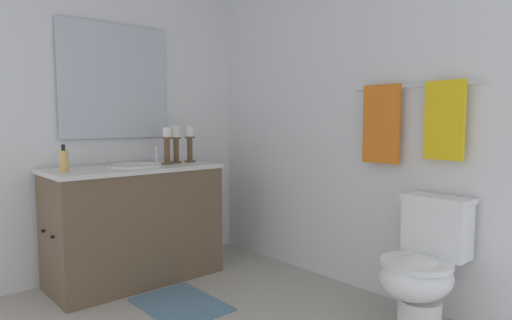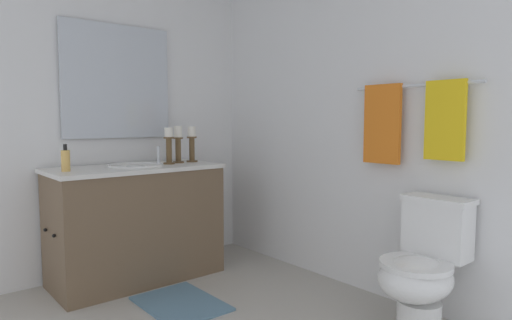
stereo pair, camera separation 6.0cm
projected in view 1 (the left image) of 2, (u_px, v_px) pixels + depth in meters
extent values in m
cube|color=white|center=(341.00, 115.00, 3.21)|extent=(2.64, 0.04, 2.45)
cube|color=white|center=(99.00, 115.00, 3.38)|extent=(0.04, 2.50, 2.45)
cube|color=brown|center=(135.00, 225.00, 3.28)|extent=(0.55, 1.20, 0.82)
cube|color=silver|center=(134.00, 168.00, 3.25)|extent=(0.58, 1.23, 0.03)
sphere|color=black|center=(43.00, 231.00, 2.96)|extent=(0.02, 0.02, 0.02)
sphere|color=black|center=(52.00, 237.00, 2.81)|extent=(0.02, 0.02, 0.02)
ellipsoid|color=white|center=(134.00, 173.00, 3.25)|extent=(0.38, 0.30, 0.11)
torus|color=white|center=(134.00, 166.00, 3.25)|extent=(0.40, 0.40, 0.02)
cylinder|color=silver|center=(157.00, 155.00, 3.36)|extent=(0.02, 0.02, 0.14)
cube|color=silver|center=(115.00, 81.00, 3.40)|extent=(0.02, 0.86, 0.87)
cylinder|color=brown|center=(190.00, 161.00, 3.59)|extent=(0.09, 0.09, 0.01)
cylinder|color=brown|center=(190.00, 150.00, 3.58)|extent=(0.04, 0.04, 0.19)
cylinder|color=brown|center=(190.00, 137.00, 3.57)|extent=(0.08, 0.08, 0.01)
cylinder|color=white|center=(190.00, 132.00, 3.56)|extent=(0.06, 0.06, 0.08)
cylinder|color=brown|center=(176.00, 162.00, 3.50)|extent=(0.09, 0.09, 0.01)
cylinder|color=brown|center=(176.00, 151.00, 3.50)|extent=(0.04, 0.04, 0.19)
cylinder|color=brown|center=(176.00, 138.00, 3.49)|extent=(0.08, 0.08, 0.01)
cylinder|color=white|center=(176.00, 132.00, 3.48)|extent=(0.06, 0.06, 0.09)
cylinder|color=brown|center=(167.00, 163.00, 3.40)|extent=(0.09, 0.09, 0.01)
cylinder|color=brown|center=(167.00, 151.00, 3.40)|extent=(0.04, 0.04, 0.20)
cylinder|color=brown|center=(167.00, 138.00, 3.39)|extent=(0.08, 0.08, 0.01)
cylinder|color=white|center=(167.00, 132.00, 3.38)|extent=(0.06, 0.06, 0.07)
cylinder|color=#E5B259|center=(64.00, 161.00, 2.89)|extent=(0.06, 0.06, 0.14)
cylinder|color=black|center=(63.00, 147.00, 2.88)|extent=(0.02, 0.02, 0.04)
cylinder|color=white|center=(419.00, 315.00, 2.51)|extent=(0.24, 0.24, 0.18)
ellipsoid|color=white|center=(416.00, 277.00, 2.45)|extent=(0.38, 0.46, 0.24)
cylinder|color=white|center=(416.00, 263.00, 2.45)|extent=(0.39, 0.39, 0.03)
cube|color=white|center=(437.00, 229.00, 2.58)|extent=(0.36, 0.17, 0.32)
cube|color=white|center=(438.00, 199.00, 2.56)|extent=(0.38, 0.19, 0.03)
cylinder|color=silver|center=(414.00, 86.00, 2.71)|extent=(0.83, 0.02, 0.02)
cube|color=orange|center=(381.00, 124.00, 2.87)|extent=(0.26, 0.03, 0.51)
cube|color=yellow|center=(444.00, 120.00, 2.56)|extent=(0.23, 0.03, 0.46)
cube|color=slate|center=(181.00, 304.00, 2.85)|extent=(0.60, 0.44, 0.02)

